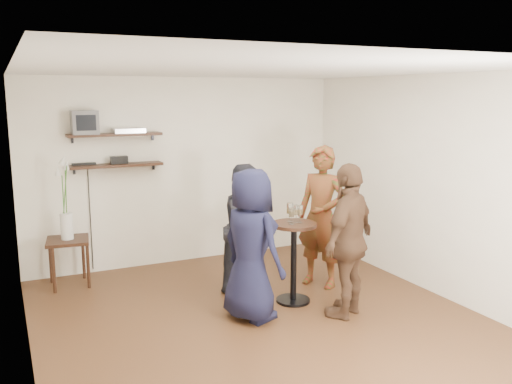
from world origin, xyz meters
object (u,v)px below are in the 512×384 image
(radio, at_px, (119,160))
(side_table, at_px, (68,247))
(person_navy, at_px, (251,245))
(person_dark, at_px, (247,228))
(person_plaid, at_px, (321,217))
(person_brown, at_px, (349,241))
(crt_monitor, at_px, (84,122))
(dvd_deck, at_px, (129,131))
(drinks_table, at_px, (294,251))

(radio, distance_m, side_table, 1.28)
(side_table, xyz_separation_m, person_navy, (1.63, -1.90, 0.31))
(radio, relative_size, person_navy, 0.14)
(side_table, relative_size, person_dark, 0.39)
(person_plaid, relative_size, person_dark, 1.13)
(person_plaid, bearing_deg, person_brown, -45.16)
(crt_monitor, height_order, person_brown, crt_monitor)
(person_plaid, bearing_deg, dvd_deck, -159.74)
(crt_monitor, bearing_deg, person_plaid, -32.46)
(person_navy, bearing_deg, person_brown, -129.40)
(person_plaid, xyz_separation_m, person_dark, (-0.89, 0.26, -0.10))
(dvd_deck, distance_m, person_plaid, 2.74)
(person_plaid, xyz_separation_m, person_navy, (-1.22, -0.56, -0.07))
(radio, distance_m, person_brown, 3.23)
(crt_monitor, height_order, dvd_deck, crt_monitor)
(radio, relative_size, drinks_table, 0.24)
(person_dark, height_order, person_brown, person_brown)
(drinks_table, height_order, person_dark, person_dark)
(dvd_deck, distance_m, person_dark, 2.07)
(crt_monitor, bearing_deg, dvd_deck, 0.00)
(person_plaid, distance_m, person_navy, 1.35)
(person_plaid, bearing_deg, crt_monitor, -153.04)
(side_table, relative_size, person_navy, 0.37)
(crt_monitor, xyz_separation_m, radio, (0.41, 0.00, -0.50))
(crt_monitor, height_order, side_table, crt_monitor)
(radio, bearing_deg, dvd_deck, 0.00)
(side_table, relative_size, person_brown, 0.36)
(dvd_deck, xyz_separation_m, drinks_table, (1.39, -1.95, -1.30))
(dvd_deck, relative_size, person_brown, 0.24)
(side_table, distance_m, person_brown, 3.47)
(person_dark, distance_m, person_navy, 0.89)
(drinks_table, xyz_separation_m, person_navy, (-0.64, -0.22, 0.21))
(dvd_deck, height_order, drinks_table, dvd_deck)
(dvd_deck, distance_m, person_brown, 3.25)
(radio, xyz_separation_m, person_navy, (0.90, -2.17, -0.71))
(side_table, xyz_separation_m, person_dark, (1.96, -1.07, 0.28))
(crt_monitor, xyz_separation_m, person_brown, (2.29, -2.54, -1.18))
(radio, height_order, person_brown, person_brown)
(radio, bearing_deg, side_table, -159.31)
(person_navy, distance_m, person_brown, 1.05)
(side_table, bearing_deg, drinks_table, -36.54)
(radio, xyz_separation_m, person_brown, (1.88, -2.54, -0.68))
(person_plaid, distance_m, person_brown, 0.96)
(drinks_table, xyz_separation_m, person_dark, (-0.30, 0.60, 0.18))
(drinks_table, distance_m, person_dark, 0.70)
(side_table, distance_m, person_dark, 2.25)
(dvd_deck, height_order, side_table, dvd_deck)
(side_table, bearing_deg, person_plaid, -25.11)
(radio, relative_size, person_brown, 0.13)
(side_table, height_order, person_brown, person_brown)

